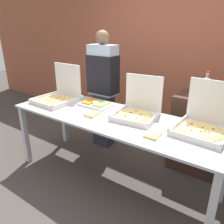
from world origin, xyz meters
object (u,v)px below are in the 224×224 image
Objects in this scene: pizza_box_near_right at (58,95)px; pizza_box_near_left at (204,123)px; soda_can_silver at (194,87)px; veggie_tray at (96,104)px; person_server_vest at (103,85)px; paper_plate_front_right at (92,114)px; soda_bottle at (206,86)px; pizza_box_far_left at (137,110)px; paper_plate_front_left at (153,135)px.

pizza_box_near_left is (1.81, 0.15, -0.00)m from pizza_box_near_right.
pizza_box_near_left is at bearing -67.39° from soda_can_silver.
veggie_tray is 0.23× the size of person_server_vest.
paper_plate_front_right is 0.52× the size of veggie_tray.
pizza_box_near_right is 1.76m from soda_can_silver.
soda_bottle reaches higher than paper_plate_front_right.
pizza_box_far_left is 0.60m from veggie_tray.
pizza_box_near_right reaches higher than soda_can_silver.
pizza_box_far_left is at bearing -1.69° from veggie_tray.
soda_can_silver reaches higher than paper_plate_front_left.
soda_bottle is (1.66, 0.75, 0.20)m from pizza_box_near_right.
soda_bottle is (0.97, 0.89, 0.27)m from paper_plate_front_right.
person_server_vest is at bearing 118.75° from paper_plate_front_right.
pizza_box_near_left is at bearing -75.86° from soda_bottle.
paper_plate_front_right is 1.34m from soda_can_silver.
pizza_box_near_left is at bearing 6.65° from pizza_box_near_right.
pizza_box_near_left is 0.50m from paper_plate_front_left.
pizza_box_near_right is at bearing 168.75° from paper_plate_front_right.
pizza_box_far_left reaches higher than paper_plate_front_right.
pizza_box_far_left is (1.12, 0.12, -0.01)m from pizza_box_near_right.
veggie_tray is at bearing 116.78° from person_server_vest.
paper_plate_front_right is at bearing -154.71° from pizza_box_far_left.
pizza_box_near_right is 1.66× the size of soda_bottle.
person_server_vest is (-0.24, 0.48, 0.12)m from veggie_tray.
soda_can_silver is at bearing 134.84° from soda_bottle.
soda_bottle is (0.19, 0.97, 0.28)m from paper_plate_front_left.
paper_plate_front_right is at bearing 174.50° from paper_plate_front_left.
pizza_box_near_left is 2.47× the size of paper_plate_front_right.
person_server_vest is (-1.53, 0.47, 0.06)m from pizza_box_near_left.
soda_bottle is at bearing 42.76° from paper_plate_front_right.
soda_can_silver is (0.79, 1.06, 0.20)m from paper_plate_front_right.
paper_plate_front_right is 0.78m from paper_plate_front_left.
pizza_box_near_left is at bearing 46.89° from paper_plate_front_left.
person_server_vest reaches higher than pizza_box_far_left.
veggie_tray is at bearing -151.74° from soda_bottle.
paper_plate_front_left is 0.73× the size of soda_bottle.
person_server_vest is (-0.41, 0.76, 0.12)m from paper_plate_front_right.
paper_plate_front_left is 1.46m from person_server_vest.
pizza_box_far_left is (-0.69, -0.03, -0.00)m from pizza_box_near_left.
pizza_box_near_left is at bearing -3.87° from pizza_box_far_left.
pizza_box_near_left is 4.09× the size of soda_can_silver.
pizza_box_near_left is at bearing 163.10° from person_server_vest.
soda_can_silver reaches higher than paper_plate_front_right.
person_server_vest is (-0.84, 0.49, 0.06)m from pizza_box_far_left.
person_server_vest is at bearing 116.78° from veggie_tray.
paper_plate_front_left is at bearing -6.38° from pizza_box_near_right.
pizza_box_near_right is at bearing 65.50° from person_server_vest.
pizza_box_near_right is 2.47× the size of paper_plate_front_right.
soda_bottle is 0.25m from soda_can_silver.
paper_plate_front_left is 1.02m from soda_bottle.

